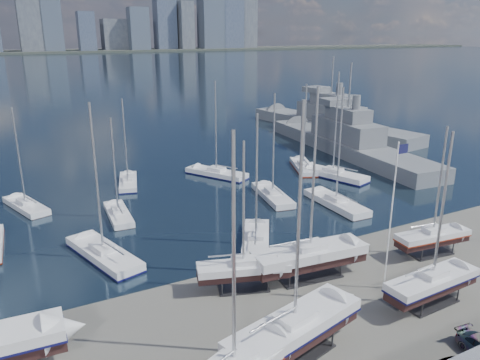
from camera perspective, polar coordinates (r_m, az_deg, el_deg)
ground at (r=40.71m, az=12.43°, el=-14.74°), size 1400.00×1400.00×0.00m
water at (r=337.20m, az=-24.48°, el=12.28°), size 1400.00×600.00×0.40m
far_shore at (r=596.50m, az=-26.46°, el=13.76°), size 1400.00×80.00×2.20m
sailboat_cradle_2 at (r=41.14m, az=0.42°, el=-10.80°), size 8.31×4.57×13.29m
sailboat_cradle_3 at (r=33.64m, az=6.65°, el=-17.60°), size 11.48×5.65×17.74m
sailboat_cradle_4 at (r=43.41m, az=8.50°, el=-9.11°), size 10.91×3.99×17.32m
sailboat_cradle_5 at (r=42.10m, az=22.37°, el=-11.46°), size 9.01×2.87×14.53m
sailboat_cradle_6 at (r=51.02m, az=22.43°, el=-6.41°), size 8.21×3.10×13.18m
sailboat_moored_2 at (r=65.52m, az=-24.62°, el=-2.98°), size 5.17×9.34×13.59m
sailboat_moored_3 at (r=48.95m, az=-16.26°, el=-8.85°), size 5.83×11.27×16.23m
sailboat_moored_4 at (r=58.80m, az=-14.59°, el=-4.16°), size 2.99×8.62×12.79m
sailboat_moored_5 at (r=70.99m, az=-13.47°, el=-0.34°), size 4.77×9.23×13.28m
sailboat_moored_6 at (r=50.02m, az=1.95°, el=-7.52°), size 7.44×9.78×14.63m
sailboat_moored_7 at (r=63.48m, az=3.98°, el=-1.99°), size 4.56×10.17×14.83m
sailboat_moored_8 at (r=73.29m, az=-2.88°, el=0.70°), size 7.61×10.38×15.40m
sailboat_moored_9 at (r=61.76m, az=11.60°, el=-2.89°), size 3.33×10.68×15.97m
sailboat_moored_10 at (r=73.98m, az=11.24°, el=0.54°), size 6.54×11.68×16.83m
sailboat_moored_11 at (r=77.53m, az=7.71°, el=1.50°), size 6.24×10.00×14.51m
naval_ship_east at (r=89.81m, az=12.76°, el=4.32°), size 11.46×45.53×18.05m
naval_ship_west at (r=109.60m, az=10.85°, el=6.77°), size 13.64×46.58×18.14m
flagpole at (r=40.97m, az=18.15°, el=-3.06°), size 1.16×0.12×13.18m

